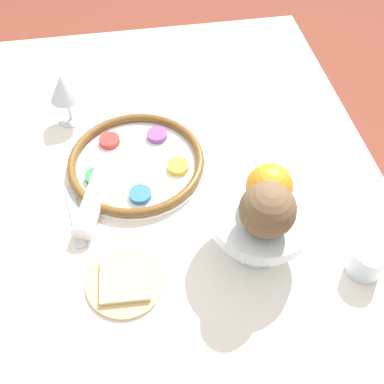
{
  "coord_description": "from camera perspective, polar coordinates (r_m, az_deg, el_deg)",
  "views": [
    {
      "loc": [
        0.66,
        -0.03,
        1.52
      ],
      "look_at": [
        0.07,
        0.07,
        0.77
      ],
      "focal_mm": 42.0,
      "sensor_mm": 36.0,
      "label": 1
    }
  ],
  "objects": [
    {
      "name": "ground_plane",
      "position": [
        1.66,
        -2.91,
        -15.17
      ],
      "size": [
        8.0,
        8.0,
        0.0
      ],
      "primitive_type": "plane",
      "color": "brown"
    },
    {
      "name": "fruit_stand",
      "position": [
        0.86,
        8.71,
        -3.34
      ],
      "size": [
        0.2,
        0.2,
        0.12
      ],
      "color": "silver",
      "rests_on": "dining_table"
    },
    {
      "name": "dining_table",
      "position": [
        1.33,
        -3.54,
        -8.94
      ],
      "size": [
        1.28,
        1.04,
        0.73
      ],
      "color": "silver",
      "rests_on": "ground_plane"
    },
    {
      "name": "coconut",
      "position": [
        0.78,
        9.59,
        -2.26
      ],
      "size": [
        0.1,
        0.1,
        0.1
      ],
      "color": "brown",
      "rests_on": "fruit_stand"
    },
    {
      "name": "wine_glass",
      "position": [
        1.15,
        -16.01,
        12.46
      ],
      "size": [
        0.08,
        0.08,
        0.14
      ],
      "color": "silver",
      "rests_on": "dining_table"
    },
    {
      "name": "orange_fruit",
      "position": [
        0.82,
        9.79,
        0.67
      ],
      "size": [
        0.09,
        0.09,
        0.09
      ],
      "color": "orange",
      "rests_on": "fruit_stand"
    },
    {
      "name": "cup_near",
      "position": [
        0.94,
        21.34,
        -8.2
      ],
      "size": [
        0.07,
        0.07,
        0.07
      ],
      "color": "silver",
      "rests_on": "dining_table"
    },
    {
      "name": "napkin_roll",
      "position": [
        0.99,
        -12.41,
        -1.05
      ],
      "size": [
        0.19,
        0.1,
        0.04
      ],
      "color": "white",
      "rests_on": "dining_table"
    },
    {
      "name": "bread_plate",
      "position": [
        0.89,
        -8.49,
        -11.14
      ],
      "size": [
        0.15,
        0.15,
        0.02
      ],
      "color": "tan",
      "rests_on": "dining_table"
    },
    {
      "name": "spoon",
      "position": [
        1.0,
        -14.59,
        -2.9
      ],
      "size": [
        0.17,
        0.05,
        0.01
      ],
      "color": "silver",
      "rests_on": "dining_table"
    },
    {
      "name": "seder_plate",
      "position": [
        1.06,
        -7.08,
        3.76
      ],
      "size": [
        0.32,
        0.32,
        0.03
      ],
      "color": "white",
      "rests_on": "dining_table"
    }
  ]
}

